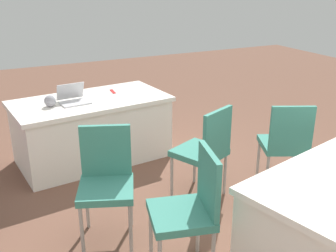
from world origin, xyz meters
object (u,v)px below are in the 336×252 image
chair_near_front (106,177)px  chair_aisle (205,148)px  table_foreground (92,129)px  scissors_red (113,91)px  yarn_ball (50,101)px  chair_tucked_left (286,141)px  laptop_silver (74,99)px  chair_tucked_right (191,205)px

chair_near_front → chair_aisle: size_ratio=1.01×
table_foreground → chair_aisle: bearing=118.2°
scissors_red → yarn_ball: bearing=-67.5°
chair_tucked_left → laptop_silver: size_ratio=2.74×
chair_near_front → chair_tucked_right: bearing=141.9°
table_foreground → scissors_red: scissors_red is taller
table_foreground → chair_aisle: (-0.74, 1.37, 0.17)m
yarn_ball → chair_near_front: bearing=95.9°
chair_near_front → laptop_silver: same height
chair_near_front → chair_tucked_left: size_ratio=1.01×
chair_aisle → yarn_ball: (1.20, -1.29, 0.27)m
scissors_red → laptop_silver: bearing=-62.4°
chair_aisle → laptop_silver: bearing=101.4°
chair_tucked_right → scissors_red: (-0.24, -2.41, 0.20)m
chair_near_front → chair_tucked_right: 0.80m
laptop_silver → scissors_red: 0.58m
chair_near_front → chair_aisle: chair_near_front is taller
chair_near_front → chair_aisle: (-1.05, -0.17, -0.01)m
yarn_ball → scissors_red: yarn_ball is taller
chair_near_front → yarn_ball: bearing=-62.9°
chair_near_front → yarn_ball: 1.49m
table_foreground → yarn_ball: bearing=10.1°
chair_tucked_left → chair_near_front: bearing=-156.3°
table_foreground → chair_tucked_right: size_ratio=1.91×
chair_near_front → laptop_silver: size_ratio=2.77×
chair_aisle → scissors_red: (0.40, -1.56, 0.21)m
chair_near_front → chair_tucked_right: chair_tucked_right is taller
table_foreground → scissors_red: (-0.34, -0.18, 0.38)m
chair_tucked_left → chair_aisle: bearing=-169.3°
chair_tucked_left → chair_aisle: size_ratio=1.00×
laptop_silver → yarn_ball: 0.27m
chair_tucked_right → laptop_silver: chair_tucked_right is taller
chair_tucked_left → chair_tucked_right: bearing=-131.0°
table_foreground → chair_aisle: 1.57m
chair_tucked_right → scissors_red: size_ratio=5.39×
table_foreground → chair_tucked_left: bearing=134.5°
chair_tucked_left → laptop_silver: bearing=163.7°
table_foreground → laptop_silver: (0.20, 0.05, 0.41)m
chair_aisle → laptop_silver: (0.93, -1.32, 0.25)m
chair_tucked_right → scissors_red: 2.43m
chair_near_front → scissors_red: 1.85m
table_foreground → yarn_ball: 0.64m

